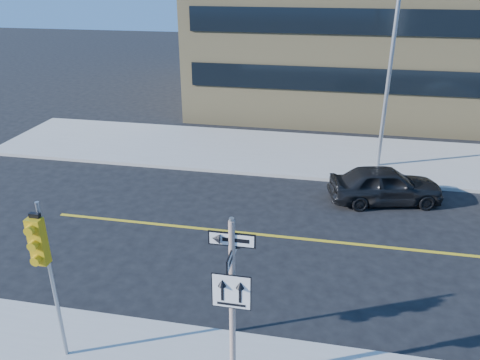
% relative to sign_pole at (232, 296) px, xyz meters
% --- Properties ---
extents(ground, '(120.00, 120.00, 0.00)m').
position_rel_sign_pole_xyz_m(ground, '(0.00, 2.51, -2.44)').
color(ground, black).
rests_on(ground, ground).
extents(sign_pole, '(0.92, 0.92, 4.06)m').
position_rel_sign_pole_xyz_m(sign_pole, '(0.00, 0.00, 0.00)').
color(sign_pole, beige).
rests_on(sign_pole, near_sidewalk).
extents(traffic_signal, '(0.32, 0.45, 4.00)m').
position_rel_sign_pole_xyz_m(traffic_signal, '(-4.00, -0.15, 0.59)').
color(traffic_signal, gray).
rests_on(traffic_signal, near_sidewalk).
extents(parked_car_a, '(2.68, 4.61, 1.48)m').
position_rel_sign_pole_xyz_m(parked_car_a, '(3.99, 9.97, -1.70)').
color(parked_car_a, black).
rests_on(parked_car_a, ground).
extents(streetlight_a, '(0.55, 2.25, 8.00)m').
position_rel_sign_pole_xyz_m(streetlight_a, '(4.00, 13.27, 2.32)').
color(streetlight_a, gray).
rests_on(streetlight_a, far_sidewalk).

